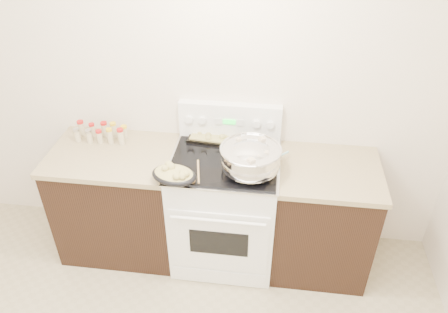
# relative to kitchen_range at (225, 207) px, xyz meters

# --- Properties ---
(room_shell) EXTENTS (4.10, 3.60, 2.75)m
(room_shell) POSITION_rel_kitchen_range_xyz_m (-0.35, -1.42, 1.21)
(room_shell) COLOR silver
(room_shell) RESTS_ON ground
(counter_left) EXTENTS (0.93, 0.67, 0.92)m
(counter_left) POSITION_rel_kitchen_range_xyz_m (-0.83, 0.01, -0.03)
(counter_left) COLOR black
(counter_left) RESTS_ON ground
(counter_right) EXTENTS (0.73, 0.67, 0.92)m
(counter_right) POSITION_rel_kitchen_range_xyz_m (0.73, 0.01, -0.03)
(counter_right) COLOR black
(counter_right) RESTS_ON ground
(kitchen_range) EXTENTS (0.78, 0.73, 1.22)m
(kitchen_range) POSITION_rel_kitchen_range_xyz_m (0.00, 0.00, 0.00)
(kitchen_range) COLOR white
(kitchen_range) RESTS_ON ground
(mixing_bowl) EXTENTS (0.43, 0.43, 0.24)m
(mixing_bowl) POSITION_rel_kitchen_range_xyz_m (0.19, -0.12, 0.55)
(mixing_bowl) COLOR silver
(mixing_bowl) RESTS_ON kitchen_range
(roasting_pan) EXTENTS (0.35, 0.28, 0.11)m
(roasting_pan) POSITION_rel_kitchen_range_xyz_m (-0.30, -0.29, 0.50)
(roasting_pan) COLOR black
(roasting_pan) RESTS_ON kitchen_range
(baking_sheet) EXTENTS (0.40, 0.30, 0.06)m
(baking_sheet) POSITION_rel_kitchen_range_xyz_m (-0.12, 0.27, 0.47)
(baking_sheet) COLOR black
(baking_sheet) RESTS_ON kitchen_range
(wooden_spoon) EXTENTS (0.07, 0.26, 0.04)m
(wooden_spoon) POSITION_rel_kitchen_range_xyz_m (-0.17, -0.25, 0.46)
(wooden_spoon) COLOR tan
(wooden_spoon) RESTS_ON kitchen_range
(blue_ladle) EXTENTS (0.17, 0.24, 0.10)m
(blue_ladle) POSITION_rel_kitchen_range_xyz_m (0.32, -0.08, 0.49)
(blue_ladle) COLOR #8FCDD6
(blue_ladle) RESTS_ON kitchen_range
(spice_jars) EXTENTS (0.39, 0.15, 0.13)m
(spice_jars) POSITION_rel_kitchen_range_xyz_m (-0.96, 0.17, 0.49)
(spice_jars) COLOR #BFB28C
(spice_jars) RESTS_ON counter_left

